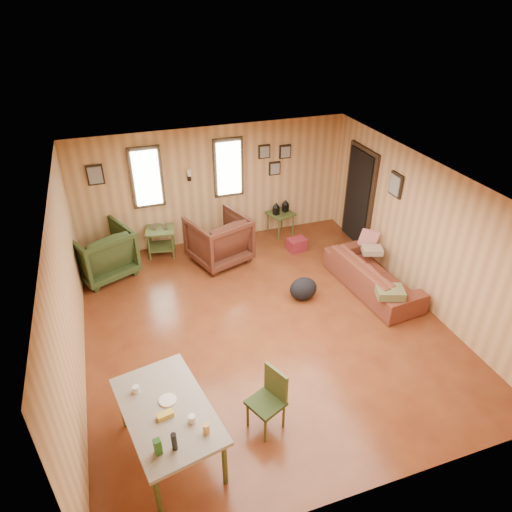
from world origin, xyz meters
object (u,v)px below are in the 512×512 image
Objects in this scene: recliner_brown at (219,237)px; side_table at (281,212)px; recliner_green at (101,250)px; dining_table at (168,414)px; end_table at (161,237)px; sofa at (373,270)px.

recliner_brown is 1.66m from side_table.
recliner_green reaches higher than dining_table.
side_table is (1.53, 0.63, 0.01)m from recliner_brown.
dining_table is at bearing -97.41° from end_table.
end_table is at bearing -48.64° from recliner_brown.
dining_table reaches higher than end_table.
side_table is at bearing -176.03° from recliner_brown.
recliner_green reaches higher than sofa.
sofa reaches higher than end_table.
recliner_brown reaches higher than sofa.
recliner_green is 1.34× the size of side_table.
end_table is at bearing 175.20° from recliner_green.
dining_table is at bearing 49.25° from recliner_brown.
end_table is at bearing -179.13° from side_table.
sofa is 4.91m from recliner_green.
sofa is 1.24× the size of dining_table.
recliner_green is at bearing -161.19° from end_table.
recliner_brown is 0.64× the size of dining_table.
side_table is (-0.78, 2.45, 0.13)m from sofa.
recliner_green is 4.22m from dining_table.
dining_table reaches higher than side_table.
recliner_brown reaches higher than side_table.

